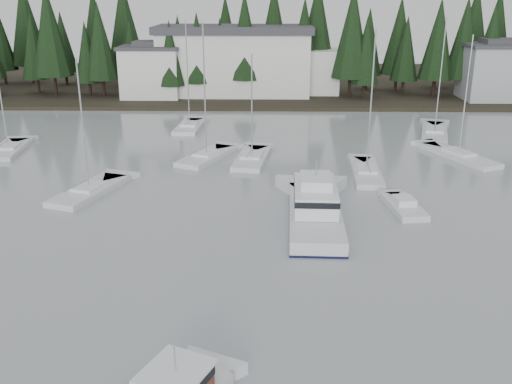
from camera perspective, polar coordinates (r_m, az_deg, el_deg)
far_shore_land at (r=110.44m, az=0.92°, el=10.83°), size 240.00×54.00×1.00m
conifer_treeline at (r=99.57m, az=0.90°, el=9.88°), size 200.00×22.00×20.00m
house_west at (r=93.76m, az=-10.41°, el=11.85°), size 9.54×7.42×8.75m
house_east_a at (r=97.70m, az=22.95°, el=11.11°), size 10.60×8.48×9.25m
harbor_inn at (r=95.20m, az=-0.92°, el=12.95°), size 29.50×11.50×10.90m
cabin_cruiser_center at (r=43.36m, az=5.92°, el=-1.94°), size 4.33×12.60×5.36m
sailboat_0 at (r=58.98m, az=-0.41°, el=3.22°), size 4.08×9.10×11.32m
sailboat_1 at (r=73.51m, az=17.41°, el=5.61°), size 5.67×10.95×14.29m
sailboat_2 at (r=67.93m, az=-23.49°, el=3.79°), size 3.79×8.54×13.15m
sailboat_8 at (r=63.68m, az=19.57°, el=3.32°), size 6.41×10.27×13.07m
sailboat_9 at (r=55.37m, az=10.97°, el=1.80°), size 3.16×9.32×13.96m
sailboat_10 at (r=51.39m, az=-16.29°, el=-0.06°), size 5.45×9.04×11.98m
sailboat_11 at (r=73.55m, az=-6.65°, el=6.38°), size 3.45×8.40×13.83m
sailboat_12 at (r=59.90m, az=-4.96°, el=3.43°), size 6.00×8.89×14.38m
runabout_1 at (r=47.19m, az=14.54°, el=-1.55°), size 2.84×5.93×1.42m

